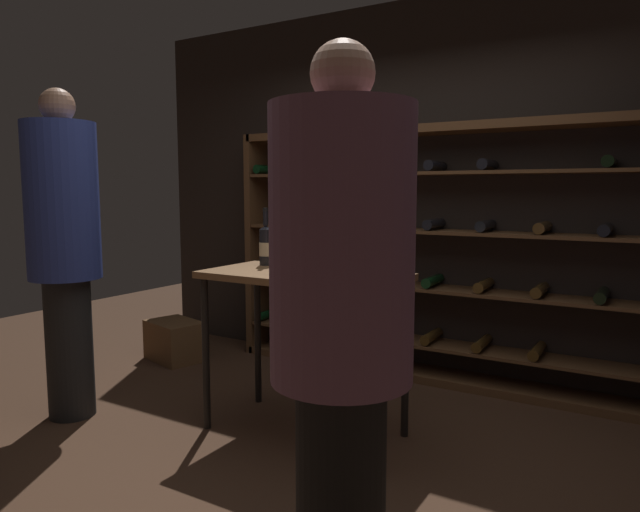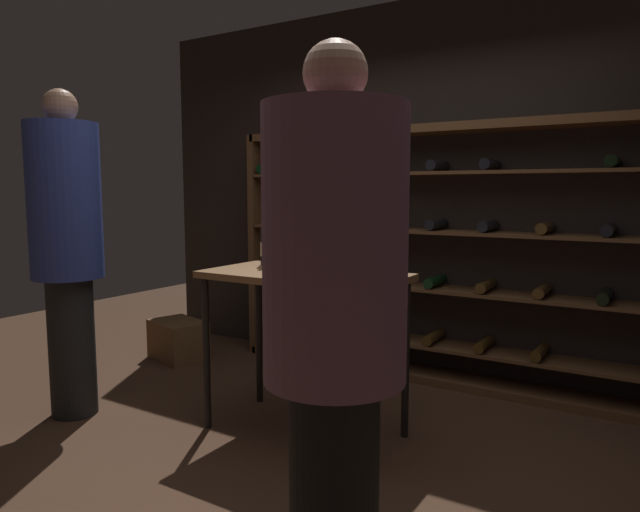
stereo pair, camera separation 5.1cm
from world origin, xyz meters
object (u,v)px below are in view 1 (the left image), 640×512
wine_bottle_red_label (309,250)px  wine_bottle_amber_reserve (266,245)px  wine_glass_stemmed_center (279,257)px  wine_crate (175,341)px  person_bystander_dark_jacket (342,311)px  tasting_table (304,292)px  wine_bottle_black_capsule (364,255)px  person_guest_plum_blouse (64,238)px  wine_rack (435,256)px

wine_bottle_red_label → wine_bottle_amber_reserve: bearing=162.3°
wine_glass_stemmed_center → wine_crate: bearing=153.3°
person_bystander_dark_jacket → wine_bottle_red_label: (-0.87, 1.19, 0.04)m
tasting_table → wine_bottle_black_capsule: wine_bottle_black_capsule is taller
wine_crate → wine_glass_stemmed_center: wine_glass_stemmed_center is taller
wine_bottle_amber_reserve → wine_glass_stemmed_center: bearing=-44.8°
tasting_table → wine_bottle_red_label: (0.02, 0.02, 0.25)m
person_bystander_dark_jacket → wine_bottle_red_label: size_ratio=5.18×
wine_crate → wine_bottle_red_label: 2.09m
tasting_table → person_guest_plum_blouse: size_ratio=0.57×
wine_rack → wine_glass_stemmed_center: 1.53m
person_bystander_dark_jacket → wine_bottle_black_capsule: 1.26m
person_guest_plum_blouse → wine_crate: bearing=-64.0°
wine_bottle_black_capsule → wine_bottle_amber_reserve: bearing=168.2°
person_guest_plum_blouse → wine_crate: (-0.32, 1.22, -0.98)m
tasting_table → wine_bottle_amber_reserve: 0.48m
wine_rack → wine_glass_stemmed_center: (-0.38, -1.48, 0.12)m
tasting_table → wine_bottle_red_label: 0.25m
wine_bottle_red_label → wine_glass_stemmed_center: wine_bottle_red_label is taller
wine_crate → wine_bottle_black_capsule: bearing=-17.8°
person_guest_plum_blouse → wine_rack: bearing=-121.6°
wine_bottle_black_capsule → wine_glass_stemmed_center: bearing=-160.4°
wine_rack → person_bystander_dark_jacket: size_ratio=1.74×
person_guest_plum_blouse → wine_bottle_amber_reserve: bearing=-134.5°
wine_bottle_black_capsule → wine_bottle_red_label: wine_bottle_red_label is taller
wine_bottle_red_label → wine_glass_stemmed_center: size_ratio=2.52×
tasting_table → person_bystander_dark_jacket: bearing=-52.7°
wine_crate → wine_bottle_amber_reserve: (1.35, -0.52, 0.93)m
person_bystander_dark_jacket → wine_bottle_red_label: bearing=-136.6°
wine_rack → wine_crate: wine_rack is taller
person_guest_plum_blouse → wine_bottle_red_label: person_guest_plum_blouse is taller
person_bystander_dark_jacket → person_guest_plum_blouse: bearing=-97.8°
person_guest_plum_blouse → wine_crate: size_ratio=4.28×
wine_crate → wine_bottle_amber_reserve: size_ratio=1.32×
wine_crate → wine_glass_stemmed_center: (1.68, -0.84, 0.90)m
wine_crate → wine_bottle_red_label: wine_bottle_red_label is taller
wine_bottle_red_label → wine_rack: bearing=76.9°
person_bystander_dark_jacket → wine_glass_stemmed_center: person_bystander_dark_jacket is taller
tasting_table → person_bystander_dark_jacket: 1.49m
wine_bottle_black_capsule → wine_bottle_amber_reserve: (-0.78, 0.16, 0.00)m
wine_glass_stemmed_center → person_bystander_dark_jacket: bearing=-46.4°
wine_rack → wine_crate: 2.29m
wine_crate → wine_bottle_red_label: (1.76, -0.65, 0.93)m
wine_crate → person_bystander_dark_jacket: bearing=-35.0°
person_guest_plum_blouse → wine_crate: person_guest_plum_blouse is taller
wine_bottle_amber_reserve → wine_glass_stemmed_center: wine_bottle_amber_reserve is taller
person_bystander_dark_jacket → wine_bottle_red_label: person_bystander_dark_jacket is taller
wine_bottle_black_capsule → wine_glass_stemmed_center: size_ratio=2.33×
wine_crate → tasting_table: bearing=-21.2°
wine_rack → person_bystander_dark_jacket: wine_rack is taller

